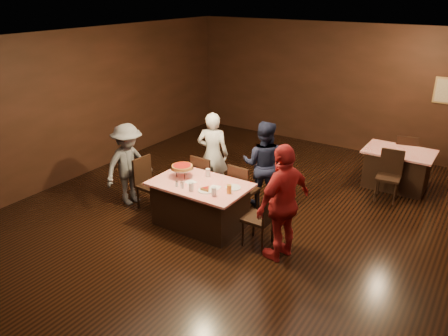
# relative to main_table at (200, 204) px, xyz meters

# --- Properties ---
(room) EXTENTS (10.00, 10.04, 3.02)m
(room) POSITION_rel_main_table_xyz_m (0.60, 0.09, 1.75)
(room) COLOR black
(room) RESTS_ON ground
(main_table) EXTENTS (1.60, 1.00, 0.77)m
(main_table) POSITION_rel_main_table_xyz_m (0.00, 0.00, 0.00)
(main_table) COLOR red
(main_table) RESTS_ON ground
(back_table) EXTENTS (1.30, 0.90, 0.77)m
(back_table) POSITION_rel_main_table_xyz_m (2.38, 3.39, 0.00)
(back_table) COLOR #AE110B
(back_table) RESTS_ON ground
(chair_far_left) EXTENTS (0.42, 0.42, 0.95)m
(chair_far_left) POSITION_rel_main_table_xyz_m (-0.40, 0.75, 0.09)
(chair_far_left) COLOR black
(chair_far_left) RESTS_ON ground
(chair_far_right) EXTENTS (0.44, 0.44, 0.95)m
(chair_far_right) POSITION_rel_main_table_xyz_m (0.40, 0.75, 0.09)
(chair_far_right) COLOR black
(chair_far_right) RESTS_ON ground
(chair_end_left) EXTENTS (0.44, 0.44, 0.95)m
(chair_end_left) POSITION_rel_main_table_xyz_m (-1.10, 0.00, 0.09)
(chair_end_left) COLOR black
(chair_end_left) RESTS_ON ground
(chair_end_right) EXTENTS (0.42, 0.42, 0.95)m
(chair_end_right) POSITION_rel_main_table_xyz_m (1.10, 0.00, 0.09)
(chair_end_right) COLOR black
(chair_end_right) RESTS_ON ground
(chair_back_near) EXTENTS (0.46, 0.46, 0.95)m
(chair_back_near) POSITION_rel_main_table_xyz_m (2.38, 2.69, 0.09)
(chair_back_near) COLOR black
(chair_back_near) RESTS_ON ground
(chair_back_far) EXTENTS (0.51, 0.51, 0.95)m
(chair_back_far) POSITION_rel_main_table_xyz_m (2.38, 3.99, 0.09)
(chair_back_far) COLOR black
(chair_back_far) RESTS_ON ground
(diner_white_jacket) EXTENTS (0.70, 0.58, 1.63)m
(diner_white_jacket) POSITION_rel_main_table_xyz_m (-0.52, 1.12, 0.43)
(diner_white_jacket) COLOR silver
(diner_white_jacket) RESTS_ON ground
(diner_navy_hoodie) EXTENTS (0.92, 0.81, 1.60)m
(diner_navy_hoodie) POSITION_rel_main_table_xyz_m (0.51, 1.24, 0.42)
(diner_navy_hoodie) COLOR #161A32
(diner_navy_hoodie) RESTS_ON ground
(diner_grey_knit) EXTENTS (0.71, 1.06, 1.53)m
(diner_grey_knit) POSITION_rel_main_table_xyz_m (-1.58, -0.03, 0.38)
(diner_grey_knit) COLOR #58595C
(diner_grey_knit) RESTS_ON ground
(diner_red_shirt) EXTENTS (0.69, 1.12, 1.78)m
(diner_red_shirt) POSITION_rel_main_table_xyz_m (1.55, -0.10, 0.50)
(diner_red_shirt) COLOR #A71F21
(diner_red_shirt) RESTS_ON ground
(pizza_stand) EXTENTS (0.38, 0.38, 0.22)m
(pizza_stand) POSITION_rel_main_table_xyz_m (-0.40, 0.05, 0.57)
(pizza_stand) COLOR black
(pizza_stand) RESTS_ON main_table
(plate_with_slice) EXTENTS (0.25, 0.25, 0.06)m
(plate_with_slice) POSITION_rel_main_table_xyz_m (0.25, -0.18, 0.41)
(plate_with_slice) COLOR white
(plate_with_slice) RESTS_ON main_table
(plate_empty) EXTENTS (0.25, 0.25, 0.01)m
(plate_empty) POSITION_rel_main_table_xyz_m (0.55, 0.15, 0.39)
(plate_empty) COLOR white
(plate_empty) RESTS_ON main_table
(glass_front_left) EXTENTS (0.08, 0.08, 0.14)m
(glass_front_left) POSITION_rel_main_table_xyz_m (0.05, -0.30, 0.46)
(glass_front_left) COLOR silver
(glass_front_left) RESTS_ON main_table
(glass_front_right) EXTENTS (0.08, 0.08, 0.14)m
(glass_front_right) POSITION_rel_main_table_xyz_m (0.45, -0.25, 0.46)
(glass_front_right) COLOR silver
(glass_front_right) RESTS_ON main_table
(glass_amber) EXTENTS (0.08, 0.08, 0.14)m
(glass_amber) POSITION_rel_main_table_xyz_m (0.60, -0.05, 0.46)
(glass_amber) COLOR #BF7F26
(glass_amber) RESTS_ON main_table
(glass_back) EXTENTS (0.08, 0.08, 0.14)m
(glass_back) POSITION_rel_main_table_xyz_m (-0.05, 0.30, 0.46)
(glass_back) COLOR silver
(glass_back) RESTS_ON main_table
(condiments) EXTENTS (0.17, 0.10, 0.09)m
(condiments) POSITION_rel_main_table_xyz_m (-0.18, -0.28, 0.43)
(condiments) COLOR silver
(condiments) RESTS_ON main_table
(napkin_center) EXTENTS (0.19, 0.19, 0.01)m
(napkin_center) POSITION_rel_main_table_xyz_m (0.30, 0.00, 0.39)
(napkin_center) COLOR white
(napkin_center) RESTS_ON main_table
(napkin_left) EXTENTS (0.21, 0.21, 0.01)m
(napkin_left) POSITION_rel_main_table_xyz_m (-0.15, -0.05, 0.39)
(napkin_left) COLOR white
(napkin_left) RESTS_ON main_table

